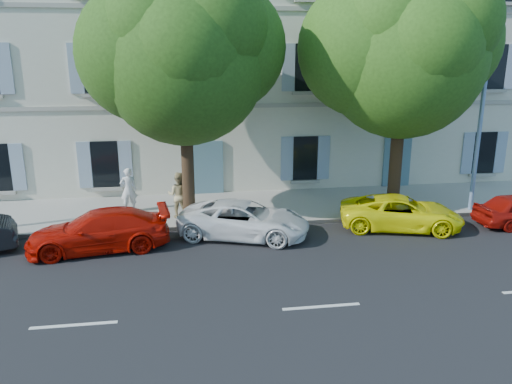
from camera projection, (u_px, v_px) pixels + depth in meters
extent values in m
plane|color=black|center=(288.00, 248.00, 16.39)|extent=(90.00, 90.00, 0.00)
cube|color=#A09E96|center=(265.00, 207.00, 20.61)|extent=(36.00, 4.50, 0.15)
cube|color=#9E998E|center=(275.00, 223.00, 18.54)|extent=(36.00, 0.16, 0.16)
cube|color=beige|center=(247.00, 58.00, 24.51)|extent=(28.00, 7.00, 12.00)
imported|color=#B81005|center=(99.00, 231.00, 16.10)|extent=(4.69, 2.38, 1.30)
imported|color=white|center=(244.00, 220.00, 17.25)|extent=(4.94, 3.45, 1.25)
imported|color=#FEF70A|center=(401.00, 213.00, 18.09)|extent=(4.74, 3.10, 1.21)
cylinder|color=#3A2819|center=(188.00, 174.00, 18.19)|extent=(0.45, 0.45, 3.58)
ellipsoid|color=#2F6018|center=(184.00, 62.00, 17.14)|extent=(5.73, 5.73, 6.30)
cylinder|color=#3A2819|center=(395.00, 166.00, 19.31)|extent=(0.48, 0.48, 3.66)
ellipsoid|color=#38701C|center=(404.00, 57.00, 18.23)|extent=(5.95, 5.95, 6.54)
cylinder|color=#7293BF|center=(482.00, 106.00, 18.89)|extent=(0.16, 0.16, 8.23)
imported|color=silver|center=(129.00, 190.00, 19.53)|extent=(0.71, 0.54, 1.75)
imported|color=tan|center=(179.00, 195.00, 18.80)|extent=(0.99, 0.85, 1.76)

